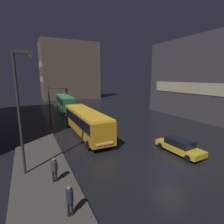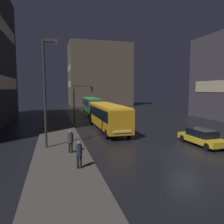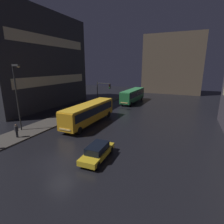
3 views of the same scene
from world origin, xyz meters
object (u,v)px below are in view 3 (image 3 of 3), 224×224
at_px(bus_near, 89,111).
at_px(bus_far, 133,95).
at_px(pedestrian_near, 16,129).
at_px(street_lamp_sidewalk, 17,89).
at_px(car_taxi, 97,151).
at_px(traffic_light_main, 102,91).

relative_size(bus_near, bus_far, 1.05).
bearing_deg(bus_far, bus_near, 88.19).
xyz_separation_m(pedestrian_near, street_lamp_sidewalk, (-1.58, 2.04, 4.61)).
relative_size(car_taxi, street_lamp_sidewalk, 0.53).
height_order(pedestrian_near, traffic_light_main, traffic_light_main).
height_order(bus_far, street_lamp_sidewalk, street_lamp_sidewalk).
height_order(bus_far, traffic_light_main, traffic_light_main).
height_order(pedestrian_near, street_lamp_sidewalk, street_lamp_sidewalk).
relative_size(car_taxi, pedestrian_near, 2.74).
bearing_deg(street_lamp_sidewalk, bus_far, 72.69).
bearing_deg(pedestrian_near, bus_near, -120.59).
relative_size(car_taxi, traffic_light_main, 0.82).
bearing_deg(street_lamp_sidewalk, traffic_light_main, 73.33).
bearing_deg(street_lamp_sidewalk, pedestrian_near, -52.24).
height_order(traffic_light_main, street_lamp_sidewalk, street_lamp_sidewalk).
xyz_separation_m(bus_far, car_taxi, (5.12, -27.01, -1.21)).
distance_m(pedestrian_near, street_lamp_sidewalk, 5.29).
bearing_deg(car_taxi, traffic_light_main, -66.88).
bearing_deg(traffic_light_main, bus_far, 71.73).
xyz_separation_m(car_taxi, traffic_light_main, (-8.36, 17.18, 3.09)).
bearing_deg(street_lamp_sidewalk, car_taxi, -9.87).
bearing_deg(traffic_light_main, car_taxi, -64.05).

